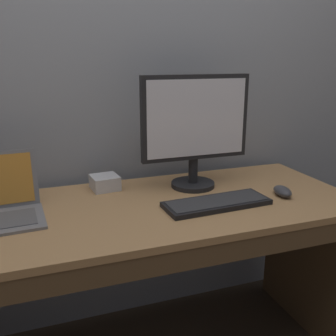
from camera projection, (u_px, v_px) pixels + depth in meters
name	position (u px, v px, depth m)	size (l,w,h in m)	color
back_wall	(112.00, 12.00, 1.64)	(4.35, 0.04, 2.94)	gray
desk	(143.00, 262.00, 1.53)	(1.72, 0.68, 0.74)	#A87A4C
external_monitor	(195.00, 127.00, 1.60)	(0.47, 0.19, 0.48)	black
wired_keyboard	(217.00, 203.00, 1.47)	(0.42, 0.17, 0.02)	black
computer_mouse	(282.00, 191.00, 1.57)	(0.06, 0.11, 0.04)	#38383D
external_drive_box	(105.00, 182.00, 1.65)	(0.11, 0.11, 0.06)	silver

